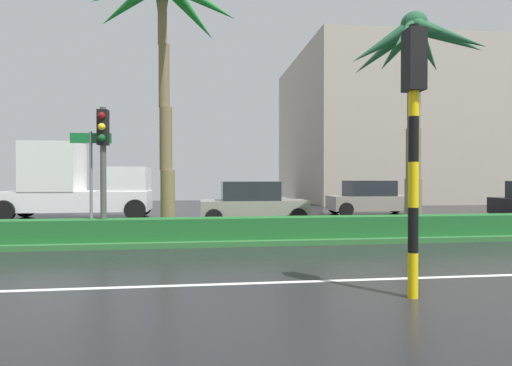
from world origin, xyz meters
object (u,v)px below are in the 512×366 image
traffic_signal_median_right (103,149)px  car_in_traffic_second (253,203)px  palm_tree_centre (414,59)px  palm_tree_centre_left (164,15)px  car_in_traffic_third (371,198)px  street_name_sign (91,171)px  box_truck_lead (76,185)px  traffic_signal_foreground (413,111)px

traffic_signal_median_right → car_in_traffic_second: traffic_signal_median_right is taller
palm_tree_centre → palm_tree_centre_left: bearing=-179.7°
car_in_traffic_third → car_in_traffic_second: bearing=-152.4°
street_name_sign → car_in_traffic_second: 7.32m
box_truck_lead → traffic_signal_foreground: bearing=-58.0°
palm_tree_centre → traffic_signal_foreground: (-3.84, -7.38, -2.95)m
palm_tree_centre_left → traffic_signal_foreground: (4.41, -7.34, -4.01)m
car_in_traffic_second → car_in_traffic_third: bearing=27.6°
palm_tree_centre_left → car_in_traffic_third: (9.64, 7.09, -6.12)m
palm_tree_centre_left → traffic_signal_median_right: palm_tree_centre_left is taller
street_name_sign → car_in_traffic_second: bearing=45.0°
palm_tree_centre → car_in_traffic_third: bearing=78.9°
car_in_traffic_third → box_truck_lead: bearing=-179.2°
palm_tree_centre_left → street_name_sign: (-1.88, -1.37, -4.87)m
car_in_traffic_third → palm_tree_centre_left: bearing=-143.7°
palm_tree_centre → car_in_traffic_third: size_ratio=1.70×
traffic_signal_median_right → traffic_signal_foreground: bearing=-44.5°
traffic_signal_median_right → car_in_traffic_third: 14.22m
palm_tree_centre_left → box_truck_lead: palm_tree_centre_left is taller
traffic_signal_median_right → traffic_signal_foreground: traffic_signal_foreground is taller
car_in_traffic_second → box_truck_lead: bearing=157.8°
car_in_traffic_third → street_name_sign: bearing=-143.7°
palm_tree_centre → box_truck_lead: (-12.74, 6.84, -4.33)m
car_in_traffic_third → palm_tree_centre: bearing=-101.1°
traffic_signal_median_right → street_name_sign: size_ratio=1.22×
box_truck_lead → car_in_traffic_second: box_truck_lead is taller
palm_tree_centre → box_truck_lead: palm_tree_centre is taller
box_truck_lead → car_in_traffic_second: size_ratio=1.49×
palm_tree_centre_left → car_in_traffic_second: 7.86m
palm_tree_centre → traffic_signal_median_right: bearing=-170.9°
street_name_sign → traffic_signal_median_right: bearing=-23.3°
car_in_traffic_second → street_name_sign: bearing=-135.0°
car_in_traffic_third → traffic_signal_foreground: bearing=-109.9°
traffic_signal_median_right → street_name_sign: traffic_signal_median_right is taller
palm_tree_centre → car_in_traffic_third: (1.39, 7.05, -5.05)m
palm_tree_centre → car_in_traffic_second: 8.03m
street_name_sign → traffic_signal_foreground: bearing=-43.6°
traffic_signal_foreground → car_in_traffic_second: (-1.18, 11.07, -2.11)m
car_in_traffic_second → traffic_signal_foreground: bearing=-83.9°
street_name_sign → palm_tree_centre: bearing=7.9°
palm_tree_centre → car_in_traffic_third: 8.78m
street_name_sign → traffic_signal_foreground: size_ratio=0.70×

